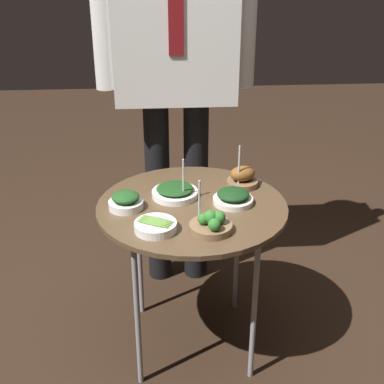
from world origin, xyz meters
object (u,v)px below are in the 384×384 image
Objects in this scene: bowl_spinach_mid_left at (233,197)px; waiter_figure at (175,40)px; bowl_spinach_front_right at (175,192)px; serving_cart at (192,215)px; bowl_roast_front_center at (242,178)px; bowl_spinach_center at (126,201)px; bowl_asparagus_far_rim at (155,226)px; bowl_broccoli_front_left at (211,224)px.

waiter_figure is at bearing 110.52° from bowl_spinach_mid_left.
serving_cart is at bearing -50.27° from bowl_spinach_front_right.
serving_cart is 0.16m from bowl_spinach_mid_left.
bowl_roast_front_center is at bearing 35.16° from serving_cart.
bowl_spinach_front_right reaches higher than bowl_spinach_center.
bowl_asparagus_far_rim is (-0.28, -0.18, -0.01)m from bowl_spinach_mid_left.
serving_cart is 0.26m from bowl_roast_front_center.
serving_cart is at bearing -86.07° from waiter_figure.
bowl_roast_front_center reaches higher than bowl_spinach_center.
bowl_spinach_front_right is at bearing 162.13° from bowl_spinach_mid_left.
serving_cart is at bearing 2.67° from bowl_spinach_center.
bowl_spinach_front_right is (-0.06, 0.07, 0.06)m from serving_cart.
bowl_spinach_mid_left is 0.70m from waiter_figure.
serving_cart is at bearing -178.65° from bowl_spinach_mid_left.
bowl_roast_front_center is (0.26, 0.07, 0.02)m from bowl_spinach_front_right.
bowl_spinach_front_right reaches higher than bowl_asparagus_far_rim.
serving_cart is 3.92× the size of bowl_roast_front_center.
bowl_spinach_center is 0.34m from bowl_broccoli_front_left.
waiter_figure is at bearing 68.02° from bowl_spinach_center.
bowl_roast_front_center is at bearing 15.73° from bowl_spinach_front_right.
bowl_asparagus_far_rim is at bearing -98.47° from waiter_figure.
serving_cart is 0.25m from bowl_spinach_center.
bowl_spinach_center is 0.07× the size of waiter_figure.
waiter_figure reaches higher than bowl_asparagus_far_rim.
bowl_broccoli_front_left is at bearing -5.62° from bowl_asparagus_far_rim.
bowl_spinach_center is at bearing -155.46° from bowl_spinach_front_right.
bowl_spinach_mid_left is at bearing -17.87° from bowl_spinach_front_right.
bowl_broccoli_front_left is at bearing -83.10° from waiter_figure.
bowl_spinach_mid_left is at bearing -111.83° from bowl_roast_front_center.
bowl_spinach_mid_left is at bearing 2.16° from bowl_spinach_center.
serving_cart is 0.73m from waiter_figure.
bowl_spinach_mid_left is 0.22m from bowl_broccoli_front_left.
bowl_asparagus_far_rim is at bearing -147.36° from bowl_spinach_mid_left.
bowl_broccoli_front_left is (-0.10, -0.20, 0.00)m from bowl_spinach_mid_left.
waiter_figure reaches higher than bowl_broccoli_front_left.
bowl_spinach_center reaches higher than bowl_asparagus_far_rim.
bowl_asparagus_far_rim is (-0.07, -0.25, -0.00)m from bowl_spinach_front_right.
bowl_spinach_front_right is 0.27m from bowl_roast_front_center.
bowl_roast_front_center is 0.10× the size of waiter_figure.
bowl_roast_front_center is at bearing 19.40° from bowl_spinach_center.
bowl_spinach_mid_left is 1.03× the size of bowl_asparagus_far_rim.
serving_cart is 0.23m from bowl_asparagus_far_rim.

